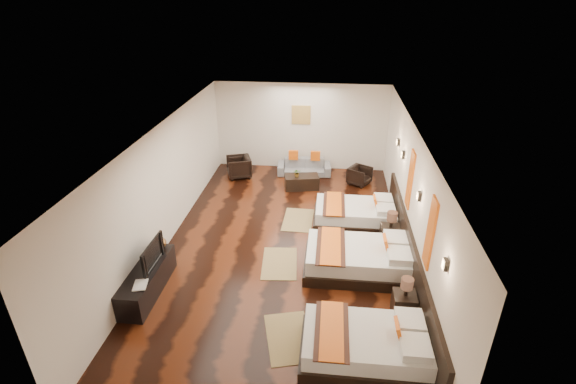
# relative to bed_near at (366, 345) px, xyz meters

# --- Properties ---
(floor) EXTENTS (5.50, 9.50, 0.01)m
(floor) POSITION_rel_bed_near_xyz_m (-1.70, 3.12, -0.27)
(floor) COLOR black
(floor) RESTS_ON ground
(ceiling) EXTENTS (5.50, 9.50, 0.01)m
(ceiling) POSITION_rel_bed_near_xyz_m (-1.70, 3.12, 2.53)
(ceiling) COLOR white
(ceiling) RESTS_ON floor
(back_wall) EXTENTS (5.50, 0.01, 2.80)m
(back_wall) POSITION_rel_bed_near_xyz_m (-1.70, 7.87, 1.13)
(back_wall) COLOR silver
(back_wall) RESTS_ON floor
(left_wall) EXTENTS (0.01, 9.50, 2.80)m
(left_wall) POSITION_rel_bed_near_xyz_m (-4.45, 3.12, 1.13)
(left_wall) COLOR silver
(left_wall) RESTS_ON floor
(right_wall) EXTENTS (0.01, 9.50, 2.80)m
(right_wall) POSITION_rel_bed_near_xyz_m (1.05, 3.12, 1.13)
(right_wall) COLOR silver
(right_wall) RESTS_ON floor
(headboard_panel) EXTENTS (0.08, 6.60, 0.90)m
(headboard_panel) POSITION_rel_bed_near_xyz_m (1.01, 2.32, 0.18)
(headboard_panel) COLOR black
(headboard_panel) RESTS_ON floor
(bed_near) EXTENTS (2.08, 1.31, 0.80)m
(bed_near) POSITION_rel_bed_near_xyz_m (0.00, 0.00, 0.00)
(bed_near) COLOR black
(bed_near) RESTS_ON floor
(bed_mid) EXTENTS (2.28, 1.43, 0.87)m
(bed_mid) POSITION_rel_bed_near_xyz_m (0.00, 2.35, 0.03)
(bed_mid) COLOR black
(bed_mid) RESTS_ON floor
(bed_far) EXTENTS (2.07, 1.30, 0.79)m
(bed_far) POSITION_rel_bed_near_xyz_m (-0.00, 4.34, -0.00)
(bed_far) COLOR black
(bed_far) RESTS_ON floor
(nightstand_a) EXTENTS (0.42, 0.42, 0.82)m
(nightstand_a) POSITION_rel_bed_near_xyz_m (0.75, 1.08, 0.02)
(nightstand_a) COLOR black
(nightstand_a) RESTS_ON floor
(nightstand_b) EXTENTS (0.44, 0.44, 0.87)m
(nightstand_b) POSITION_rel_bed_near_xyz_m (0.75, 3.42, 0.03)
(nightstand_b) COLOR black
(nightstand_b) RESTS_ON floor
(jute_mat_near) EXTENTS (1.03, 1.35, 0.01)m
(jute_mat_near) POSITION_rel_bed_near_xyz_m (-1.30, 0.28, -0.27)
(jute_mat_near) COLOR #967D4C
(jute_mat_near) RESTS_ON floor
(jute_mat_mid) EXTENTS (0.85, 1.26, 0.01)m
(jute_mat_mid) POSITION_rel_bed_near_xyz_m (-1.72, 2.41, -0.27)
(jute_mat_mid) COLOR #967D4C
(jute_mat_mid) RESTS_ON floor
(jute_mat_far) EXTENTS (0.78, 1.22, 0.01)m
(jute_mat_far) POSITION_rel_bed_near_xyz_m (-1.47, 4.33, -0.27)
(jute_mat_far) COLOR #967D4C
(jute_mat_far) RESTS_ON floor
(tv_console) EXTENTS (0.50, 1.80, 0.55)m
(tv_console) POSITION_rel_bed_near_xyz_m (-4.20, 1.20, 0.00)
(tv_console) COLOR black
(tv_console) RESTS_ON floor
(tv) EXTENTS (0.14, 0.93, 0.53)m
(tv) POSITION_rel_bed_near_xyz_m (-4.15, 1.33, 0.54)
(tv) COLOR black
(tv) RESTS_ON tv_console
(book) EXTENTS (0.31, 0.37, 0.03)m
(book) POSITION_rel_bed_near_xyz_m (-4.20, 0.68, 0.29)
(book) COLOR black
(book) RESTS_ON tv_console
(figurine) EXTENTS (0.36, 0.36, 0.32)m
(figurine) POSITION_rel_bed_near_xyz_m (-4.20, 1.93, 0.44)
(figurine) COLOR brown
(figurine) RESTS_ON tv_console
(sofa) EXTENTS (1.73, 0.77, 0.49)m
(sofa) POSITION_rel_bed_near_xyz_m (-1.53, 7.31, -0.03)
(sofa) COLOR slate
(sofa) RESTS_ON floor
(armchair_left) EXTENTS (0.93, 0.92, 0.66)m
(armchair_left) POSITION_rel_bed_near_xyz_m (-3.58, 6.88, 0.06)
(armchair_left) COLOR black
(armchair_left) RESTS_ON floor
(armchair_right) EXTENTS (0.83, 0.83, 0.56)m
(armchair_right) POSITION_rel_bed_near_xyz_m (0.21, 6.73, 0.01)
(armchair_right) COLOR black
(armchair_right) RESTS_ON floor
(coffee_table) EXTENTS (1.08, 0.69, 0.40)m
(coffee_table) POSITION_rel_bed_near_xyz_m (-1.53, 6.26, -0.07)
(coffee_table) COLOR black
(coffee_table) RESTS_ON floor
(table_plant) EXTENTS (0.24, 0.21, 0.24)m
(table_plant) POSITION_rel_bed_near_xyz_m (-1.67, 6.18, 0.25)
(table_plant) COLOR #24561C
(table_plant) RESTS_ON coffee_table
(orange_panel_a) EXTENTS (0.04, 0.40, 1.30)m
(orange_panel_a) POSITION_rel_bed_near_xyz_m (1.03, 1.22, 1.43)
(orange_panel_a) COLOR #D86014
(orange_panel_a) RESTS_ON right_wall
(orange_panel_b) EXTENTS (0.04, 0.40, 1.30)m
(orange_panel_b) POSITION_rel_bed_near_xyz_m (1.03, 3.42, 1.43)
(orange_panel_b) COLOR #D86014
(orange_panel_b) RESTS_ON right_wall
(sconce_near) EXTENTS (0.07, 0.12, 0.18)m
(sconce_near) POSITION_rel_bed_near_xyz_m (1.01, 0.12, 1.58)
(sconce_near) COLOR black
(sconce_near) RESTS_ON right_wall
(sconce_mid) EXTENTS (0.07, 0.12, 0.18)m
(sconce_mid) POSITION_rel_bed_near_xyz_m (1.01, 2.32, 1.58)
(sconce_mid) COLOR black
(sconce_mid) RESTS_ON right_wall
(sconce_far) EXTENTS (0.07, 0.12, 0.18)m
(sconce_far) POSITION_rel_bed_near_xyz_m (1.01, 4.52, 1.58)
(sconce_far) COLOR black
(sconce_far) RESTS_ON right_wall
(sconce_lounge) EXTENTS (0.07, 0.12, 0.18)m
(sconce_lounge) POSITION_rel_bed_near_xyz_m (1.01, 5.42, 1.58)
(sconce_lounge) COLOR black
(sconce_lounge) RESTS_ON right_wall
(gold_artwork) EXTENTS (0.60, 0.04, 0.60)m
(gold_artwork) POSITION_rel_bed_near_xyz_m (-1.70, 7.85, 1.53)
(gold_artwork) COLOR #AD873F
(gold_artwork) RESTS_ON back_wall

